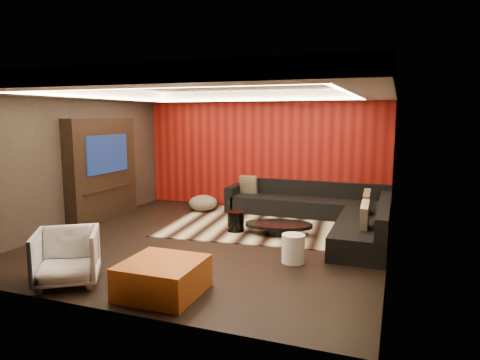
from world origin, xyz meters
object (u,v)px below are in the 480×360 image
at_px(orange_ottoman, 163,277).
at_px(armchair, 67,257).
at_px(sectional_sofa, 326,212).
at_px(coffee_table, 279,229).
at_px(white_side_table, 293,249).
at_px(drum_stool, 236,221).

xyz_separation_m(orange_ottoman, armchair, (-1.39, -0.15, 0.16)).
bearing_deg(sectional_sofa, coffee_table, -122.88).
height_order(coffee_table, armchair, armchair).
distance_m(coffee_table, orange_ottoman, 3.19).
xyz_separation_m(white_side_table, armchair, (-2.68, -1.87, 0.15)).
height_order(drum_stool, orange_ottoman, orange_ottoman).
bearing_deg(armchair, orange_ottoman, -27.59).
bearing_deg(drum_stool, sectional_sofa, 36.90).
distance_m(white_side_table, orange_ottoman, 2.15).
bearing_deg(drum_stool, armchair, -110.95).
height_order(orange_ottoman, sectional_sofa, sectional_sofa).
height_order(coffee_table, white_side_table, white_side_table).
xyz_separation_m(white_side_table, orange_ottoman, (-1.29, -1.72, -0.01)).
height_order(armchair, sectional_sofa, sectional_sofa).
height_order(coffee_table, drum_stool, drum_stool).
bearing_deg(white_side_table, armchair, -145.06).
distance_m(coffee_table, armchair, 3.87).
relative_size(white_side_table, orange_ottoman, 0.46).
bearing_deg(armchair, sectional_sofa, 23.61).
bearing_deg(orange_ottoman, drum_stool, 93.05).
bearing_deg(sectional_sofa, white_side_table, -92.34).
bearing_deg(armchair, white_side_table, 1.05).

